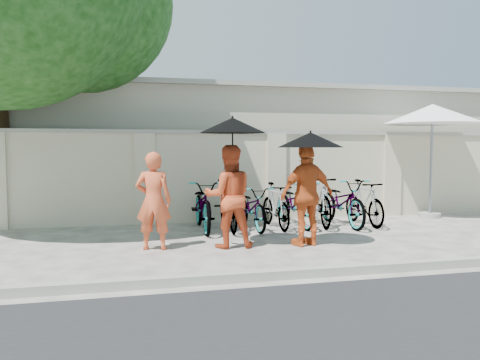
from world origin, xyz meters
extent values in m
plane|color=beige|center=(0.00, 0.00, 0.00)|extent=(80.00, 80.00, 0.00)
cube|color=gray|center=(0.00, -1.70, 0.06)|extent=(40.00, 0.16, 0.12)
cube|color=beige|center=(1.00, 3.20, 1.00)|extent=(20.00, 0.30, 2.00)
cube|color=#B3AB97|center=(2.00, 7.00, 1.60)|extent=(14.00, 6.00, 3.20)
sphere|color=#3B752F|center=(-2.30, 3.60, 4.90)|extent=(4.00, 4.00, 4.00)
imported|color=#E3582F|center=(-0.94, 0.43, 0.81)|extent=(0.66, 0.51, 1.62)
imported|color=#C74620|center=(0.31, 0.34, 0.87)|extent=(0.89, 0.71, 1.73)
cylinder|color=black|center=(0.36, 0.26, 1.52)|extent=(0.02, 0.02, 1.08)
cone|color=black|center=(0.36, 0.26, 2.06)|extent=(1.11, 1.11, 0.25)
imported|color=#CD531E|center=(1.64, 0.16, 0.88)|extent=(1.10, 0.65, 1.76)
cylinder|color=black|center=(1.66, 0.08, 1.41)|extent=(0.02, 0.02, 0.82)
cone|color=black|center=(1.66, 0.08, 1.82)|extent=(1.12, 1.12, 0.26)
cylinder|color=gray|center=(5.76, 2.57, 0.05)|extent=(0.52, 0.52, 0.10)
cylinder|color=gray|center=(5.76, 2.57, 1.22)|extent=(0.06, 0.06, 2.45)
cone|color=white|center=(5.76, 2.57, 2.49)|extent=(2.53, 2.53, 0.47)
imported|color=gray|center=(0.13, 2.01, 0.52)|extent=(0.73, 1.99, 1.04)
imported|color=gray|center=(0.63, 1.94, 0.57)|extent=(0.60, 1.91, 1.14)
imported|color=gray|center=(1.13, 1.94, 0.45)|extent=(0.72, 1.75, 0.90)
imported|color=gray|center=(1.63, 1.91, 0.48)|extent=(0.52, 1.61, 0.95)
imported|color=gray|center=(2.13, 2.09, 0.49)|extent=(0.78, 1.90, 0.98)
imported|color=gray|center=(2.63, 2.03, 0.55)|extent=(0.74, 1.89, 1.11)
imported|color=gray|center=(3.13, 1.90, 0.51)|extent=(0.77, 1.99, 1.03)
imported|color=gray|center=(3.63, 1.88, 0.49)|extent=(0.51, 1.66, 0.99)
camera|label=1|loc=(-1.29, -7.35, 1.69)|focal=35.00mm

